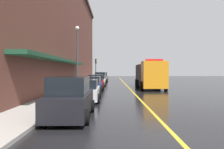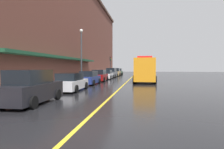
{
  "view_description": "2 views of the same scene",
  "coord_description": "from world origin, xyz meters",
  "px_view_note": "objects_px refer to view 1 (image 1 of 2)",
  "views": [
    {
      "loc": [
        -2.09,
        -6.56,
        2.18
      ],
      "look_at": [
        -2.17,
        22.96,
        1.64
      ],
      "focal_mm": 37.06,
      "sensor_mm": 36.0,
      "label": 1
    },
    {
      "loc": [
        2.14,
        -6.16,
        2.04
      ],
      "look_at": [
        -2.0,
        20.34,
        1.02
      ],
      "focal_mm": 31.52,
      "sensor_mm": 36.0,
      "label": 2
    }
  ],
  "objects_px": {
    "parked_car_2": "(93,85)",
    "parking_meter_3": "(89,79)",
    "parked_car_0": "(71,99)",
    "parked_car_7": "(104,77)",
    "parked_car_4": "(99,80)",
    "utility_truck": "(150,75)",
    "parked_car_6": "(103,77)",
    "parked_car_1": "(87,91)",
    "parked_car_3": "(97,82)",
    "traffic_light_near": "(96,65)",
    "parking_meter_1": "(54,90)",
    "parking_meter_2": "(92,77)",
    "street_lamp_left": "(78,50)",
    "parked_car_5": "(101,78)",
    "parking_meter_0": "(96,76)"
  },
  "relations": [
    {
      "from": "parked_car_6",
      "to": "utility_truck",
      "type": "bearing_deg",
      "value": -160.69
    },
    {
      "from": "parked_car_2",
      "to": "parked_car_4",
      "type": "bearing_deg",
      "value": 0.75
    },
    {
      "from": "parked_car_7",
      "to": "parking_meter_3",
      "type": "relative_size",
      "value": 3.18
    },
    {
      "from": "parked_car_0",
      "to": "parked_car_1",
      "type": "distance_m",
      "value": 5.98
    },
    {
      "from": "parked_car_5",
      "to": "parking_meter_3",
      "type": "height_order",
      "value": "parked_car_5"
    },
    {
      "from": "utility_truck",
      "to": "street_lamp_left",
      "type": "distance_m",
      "value": 9.11
    },
    {
      "from": "parked_car_2",
      "to": "utility_truck",
      "type": "height_order",
      "value": "utility_truck"
    },
    {
      "from": "parking_meter_2",
      "to": "traffic_light_near",
      "type": "xyz_separation_m",
      "value": [
        0.06,
        8.9,
        2.1
      ]
    },
    {
      "from": "parked_car_0",
      "to": "parked_car_1",
      "type": "height_order",
      "value": "parked_car_0"
    },
    {
      "from": "parked_car_1",
      "to": "utility_truck",
      "type": "distance_m",
      "value": 13.11
    },
    {
      "from": "parking_meter_3",
      "to": "parking_meter_1",
      "type": "bearing_deg",
      "value": -90.0
    },
    {
      "from": "parked_car_2",
      "to": "parking_meter_3",
      "type": "distance_m",
      "value": 8.93
    },
    {
      "from": "parked_car_7",
      "to": "parked_car_6",
      "type": "bearing_deg",
      "value": -178.25
    },
    {
      "from": "parked_car_0",
      "to": "parked_car_6",
      "type": "height_order",
      "value": "parked_car_0"
    },
    {
      "from": "parked_car_3",
      "to": "parked_car_2",
      "type": "bearing_deg",
      "value": 178.22
    },
    {
      "from": "parked_car_0",
      "to": "parking_meter_1",
      "type": "bearing_deg",
      "value": 29.3
    },
    {
      "from": "parked_car_6",
      "to": "parking_meter_2",
      "type": "relative_size",
      "value": 3.63
    },
    {
      "from": "parked_car_7",
      "to": "traffic_light_near",
      "type": "bearing_deg",
      "value": 165.49
    },
    {
      "from": "parked_car_4",
      "to": "traffic_light_near",
      "type": "bearing_deg",
      "value": 5.7
    },
    {
      "from": "parked_car_1",
      "to": "utility_truck",
      "type": "relative_size",
      "value": 0.5
    },
    {
      "from": "parked_car_6",
      "to": "parking_meter_1",
      "type": "relative_size",
      "value": 3.63
    },
    {
      "from": "traffic_light_near",
      "to": "parked_car_3",
      "type": "bearing_deg",
      "value": -85.86
    },
    {
      "from": "parking_meter_1",
      "to": "parking_meter_3",
      "type": "relative_size",
      "value": 1.0
    },
    {
      "from": "parked_car_4",
      "to": "parked_car_7",
      "type": "relative_size",
      "value": 0.98
    },
    {
      "from": "parked_car_3",
      "to": "parked_car_7",
      "type": "distance_m",
      "value": 22.32
    },
    {
      "from": "parked_car_2",
      "to": "parking_meter_2",
      "type": "height_order",
      "value": "parked_car_2"
    },
    {
      "from": "parking_meter_1",
      "to": "traffic_light_near",
      "type": "relative_size",
      "value": 0.31
    },
    {
      "from": "parked_car_1",
      "to": "parked_car_7",
      "type": "bearing_deg",
      "value": -0.93
    },
    {
      "from": "utility_truck",
      "to": "parking_meter_3",
      "type": "distance_m",
      "value": 8.58
    },
    {
      "from": "parked_car_4",
      "to": "utility_truck",
      "type": "height_order",
      "value": "utility_truck"
    },
    {
      "from": "parked_car_1",
      "to": "parked_car_3",
      "type": "distance_m",
      "value": 11.54
    },
    {
      "from": "parked_car_0",
      "to": "parking_meter_0",
      "type": "distance_m",
      "value": 35.65
    },
    {
      "from": "parked_car_7",
      "to": "street_lamp_left",
      "type": "distance_m",
      "value": 24.98
    },
    {
      "from": "parked_car_1",
      "to": "parking_meter_3",
      "type": "height_order",
      "value": "parked_car_1"
    },
    {
      "from": "parked_car_5",
      "to": "parking_meter_3",
      "type": "distance_m",
      "value": 7.89
    },
    {
      "from": "parked_car_3",
      "to": "parked_car_7",
      "type": "xyz_separation_m",
      "value": [
        -0.0,
        22.32,
        0.0
      ]
    },
    {
      "from": "parked_car_1",
      "to": "street_lamp_left",
      "type": "relative_size",
      "value": 0.67
    },
    {
      "from": "parked_car_4",
      "to": "parked_car_5",
      "type": "relative_size",
      "value": 0.9
    },
    {
      "from": "parked_car_2",
      "to": "parking_meter_0",
      "type": "distance_m",
      "value": 23.55
    },
    {
      "from": "parked_car_6",
      "to": "street_lamp_left",
      "type": "relative_size",
      "value": 0.7
    },
    {
      "from": "utility_truck",
      "to": "parking_meter_2",
      "type": "xyz_separation_m",
      "value": [
        -7.79,
        8.78,
        -0.55
      ]
    },
    {
      "from": "parked_car_3",
      "to": "traffic_light_near",
      "type": "bearing_deg",
      "value": 2.48
    },
    {
      "from": "parked_car_6",
      "to": "parked_car_2",
      "type": "bearing_deg",
      "value": 178.65
    },
    {
      "from": "parked_car_0",
      "to": "parked_car_7",
      "type": "bearing_deg",
      "value": -0.54
    },
    {
      "from": "parked_car_3",
      "to": "parked_car_4",
      "type": "height_order",
      "value": "parked_car_3"
    },
    {
      "from": "parked_car_3",
      "to": "traffic_light_near",
      "type": "height_order",
      "value": "traffic_light_near"
    },
    {
      "from": "parked_car_3",
      "to": "traffic_light_near",
      "type": "distance_m",
      "value": 17.75
    },
    {
      "from": "parked_car_3",
      "to": "utility_truck",
      "type": "xyz_separation_m",
      "value": [
        6.46,
        -0.14,
        0.83
      ]
    },
    {
      "from": "parked_car_1",
      "to": "parked_car_6",
      "type": "distance_m",
      "value": 28.52
    },
    {
      "from": "parked_car_5",
      "to": "parking_meter_1",
      "type": "bearing_deg",
      "value": 178.34
    }
  ]
}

